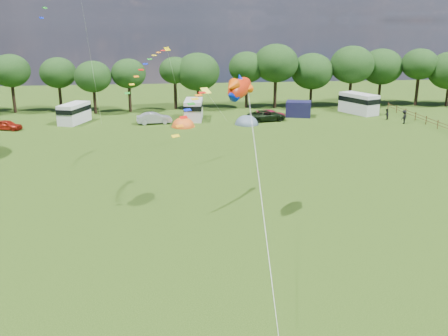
{
  "coord_description": "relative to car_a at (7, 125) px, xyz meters",
  "views": [
    {
      "loc": [
        -4.09,
        -24.82,
        13.81
      ],
      "look_at": [
        0.0,
        8.0,
        4.0
      ],
      "focal_mm": 40.0,
      "sensor_mm": 36.0,
      "label": 1
    }
  ],
  "objects": [
    {
      "name": "walker_a",
      "position": [
        52.34,
        0.54,
        0.16
      ],
      "size": [
        0.91,
        0.9,
        1.62
      ],
      "primitive_type": "imported",
      "rotation": [
        0.0,
        0.0,
        3.91
      ],
      "color": "black",
      "rests_on": "ground"
    },
    {
      "name": "walker_b",
      "position": [
        53.51,
        -2.49,
        0.31
      ],
      "size": [
        1.32,
        1.22,
        1.91
      ],
      "primitive_type": "imported",
      "rotation": [
        0.0,
        0.0,
        3.82
      ],
      "color": "black",
      "rests_on": "ground"
    },
    {
      "name": "tent_orange",
      "position": [
        22.95,
        -0.82,
        -0.63
      ],
      "size": [
        3.2,
        3.5,
        2.5
      ],
      "color": "#E75919",
      "rests_on": "ground"
    },
    {
      "name": "fish_kite",
      "position": [
        25.36,
        -33.85,
        8.74
      ],
      "size": [
        2.75,
        3.61,
        1.96
      ],
      "rotation": [
        0.0,
        -0.21,
        1.02
      ],
      "color": "red",
      "rests_on": "ground"
    },
    {
      "name": "streamer_kite_b",
      "position": [
        19.36,
        -20.34,
        9.48
      ],
      "size": [
        4.23,
        4.55,
        3.77
      ],
      "rotation": [
        0.0,
        0.0,
        0.49
      ],
      "color": "#DBC005",
      "rests_on": "ground"
    },
    {
      "name": "car_b",
      "position": [
        19.07,
        1.69,
        0.14
      ],
      "size": [
        4.65,
        2.2,
        1.58
      ],
      "primitive_type": "imported",
      "rotation": [
        0.0,
        0.0,
        1.69
      ],
      "color": "#969A9F",
      "rests_on": "ground"
    },
    {
      "name": "car_d",
      "position": [
        35.03,
        1.82,
        0.11
      ],
      "size": [
        5.88,
        3.36,
        1.51
      ],
      "primitive_type": "imported",
      "rotation": [
        0.0,
        0.0,
        1.73
      ],
      "color": "black",
      "rests_on": "ground"
    },
    {
      "name": "tent_greyblue",
      "position": [
        31.74,
        -0.26,
        -0.63
      ],
      "size": [
        3.32,
        3.63,
        2.47
      ],
      "color": "slate",
      "rests_on": "ground"
    },
    {
      "name": "streamer_kite_c",
      "position": [
        22.58,
        -30.52,
        7.21
      ],
      "size": [
        3.29,
        5.03,
        2.84
      ],
      "rotation": [
        0.0,
        0.0,
        0.61
      ],
      "color": "#F5F936",
      "rests_on": "ground"
    },
    {
      "name": "fence",
      "position": [
        56.34,
        -7.86,
        0.05
      ],
      "size": [
        0.12,
        33.12,
        1.2
      ],
      "color": "#472D19",
      "rests_on": "ground"
    },
    {
      "name": "campervan_b",
      "position": [
        8.0,
        3.73,
        0.82
      ],
      "size": [
        4.13,
        6.05,
        2.73
      ],
      "rotation": [
        0.0,
        0.0,
        1.22
      ],
      "color": "silver",
      "rests_on": "ground"
    },
    {
      "name": "car_c",
      "position": [
        36.01,
        3.72,
        -0.03
      ],
      "size": [
        4.17,
        1.77,
        1.25
      ],
      "primitive_type": "imported",
      "rotation": [
        0.0,
        0.0,
        1.57
      ],
      "color": "#A61837",
      "rests_on": "ground"
    },
    {
      "name": "awning_navy",
      "position": [
        40.42,
        4.71,
        0.48
      ],
      "size": [
        4.34,
        3.91,
        2.26
      ],
      "primitive_type": "cube",
      "rotation": [
        0.0,
        0.0,
        -0.31
      ],
      "color": "#17163A",
      "rests_on": "ground"
    },
    {
      "name": "car_a",
      "position": [
        0.0,
        0.0,
        0.0
      ],
      "size": [
        4.2,
        2.76,
        1.3
      ],
      "primitive_type": "imported",
      "rotation": [
        0.0,
        0.0,
        1.23
      ],
      "color": "#9B1D0E",
      "rests_on": "ground"
    },
    {
      "name": "campervan_c",
      "position": [
        24.72,
        4.25,
        0.89
      ],
      "size": [
        3.18,
        6.1,
        2.86
      ],
      "rotation": [
        0.0,
        0.0,
        1.45
      ],
      "color": "silver",
      "rests_on": "ground"
    },
    {
      "name": "campervan_d",
      "position": [
        50.26,
        5.99,
        0.99
      ],
      "size": [
        4.92,
        6.79,
        3.06
      ],
      "rotation": [
        0.0,
        0.0,
        1.98
      ],
      "color": "silver",
      "rests_on": "ground"
    },
    {
      "name": "ground_plane",
      "position": [
        24.34,
        -42.36,
        -0.65
      ],
      "size": [
        180.0,
        180.0,
        0.0
      ],
      "primitive_type": "plane",
      "color": "black",
      "rests_on": "ground"
    },
    {
      "name": "tree_line",
      "position": [
        29.64,
        12.63,
        5.7
      ],
      "size": [
        102.98,
        10.98,
        10.27
      ],
      "color": "black",
      "rests_on": "ground"
    }
  ]
}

